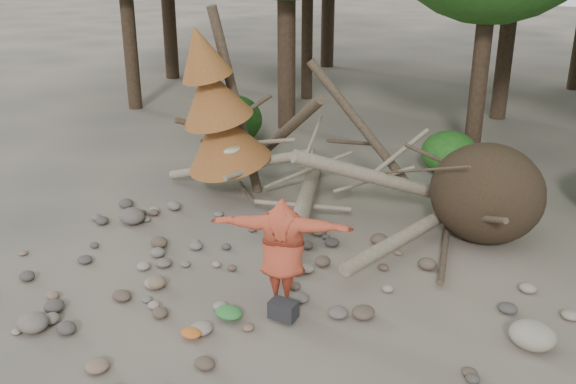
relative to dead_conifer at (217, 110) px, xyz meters
The scene contains 12 objects.
ground 5.05m from the dead_conifer, 47.26° to the right, with size 120.00×120.00×0.00m, color #514C44.
deadfall_pile 5.33m from the dead_conifer, ahead, with size 8.55×5.24×3.30m.
dead_conifer is the anchor object (origin of this frame).
bush_left 4.72m from the dead_conifer, 121.92° to the left, with size 1.80×1.80×1.44m, color #1C4C14.
bush_mid 6.11m from the dead_conifer, 48.52° to the left, with size 1.40×1.40×1.12m, color #25611C.
frisbee_thrower 4.96m from the dead_conifer, 41.74° to the right, with size 2.29×1.35×2.46m.
backpack 5.61m from the dead_conifer, 43.01° to the right, with size 0.42×0.28×0.28m, color black.
cloth_green 5.45m from the dead_conifer, 52.21° to the right, with size 0.45×0.38×0.17m, color #2C7030.
cloth_orange 5.92m from the dead_conifer, 58.16° to the right, with size 0.32×0.26×0.12m, color #B4591E.
boulder_front_left 6.13m from the dead_conifer, 82.82° to the right, with size 0.48×0.44×0.29m, color #696057.
boulder_mid_right 7.91m from the dead_conifer, 17.78° to the right, with size 0.67×0.60×0.40m, color gray.
boulder_mid_left 2.91m from the dead_conifer, 112.03° to the right, with size 0.56×0.51×0.34m, color #59514B.
Camera 1 is at (5.17, -7.57, 5.48)m, focal length 40.00 mm.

